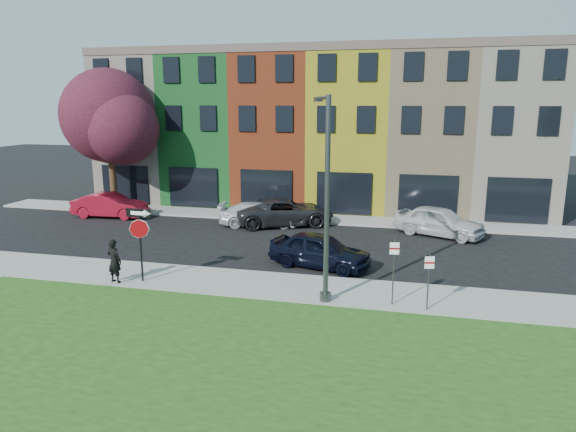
% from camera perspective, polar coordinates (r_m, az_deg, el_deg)
% --- Properties ---
extents(ground, '(120.00, 120.00, 0.00)m').
position_cam_1_polar(ground, '(17.07, -0.86, -11.72)').
color(ground, black).
rests_on(ground, ground).
extents(sidewalk_near, '(40.00, 3.00, 0.12)m').
position_cam_1_polar(sidewalk_near, '(19.46, 7.13, -8.49)').
color(sidewalk_near, gray).
rests_on(sidewalk_near, ground).
extents(sidewalk_far, '(40.00, 2.40, 0.12)m').
position_cam_1_polar(sidewalk_far, '(31.62, 0.52, -0.15)').
color(sidewalk_far, gray).
rests_on(sidewalk_far, ground).
extents(rowhouse_block, '(30.00, 10.12, 10.00)m').
position_cam_1_polar(rowhouse_block, '(36.87, 3.46, 9.39)').
color(rowhouse_block, '#C0B19F').
rests_on(rowhouse_block, ground).
extents(stop_sign, '(1.05, 0.11, 2.91)m').
position_cam_1_polar(stop_sign, '(20.61, -16.19, -1.49)').
color(stop_sign, black).
rests_on(stop_sign, sidewalk_near).
extents(man, '(0.80, 0.68, 1.73)m').
position_cam_1_polar(man, '(21.09, -18.74, -4.75)').
color(man, black).
rests_on(man, sidewalk_near).
extents(sedan_near, '(4.07, 5.36, 1.51)m').
position_cam_1_polar(sedan_near, '(22.24, 3.56, -3.81)').
color(sedan_near, black).
rests_on(sedan_near, ground).
extents(parked_car_red, '(2.14, 4.77, 1.51)m').
position_cam_1_polar(parked_car_red, '(33.64, -19.18, 1.13)').
color(parked_car_red, maroon).
rests_on(parked_car_red, ground).
extents(parked_car_silver, '(3.65, 5.34, 1.34)m').
position_cam_1_polar(parked_car_silver, '(29.62, -3.19, 0.17)').
color(parked_car_silver, silver).
rests_on(parked_car_silver, ground).
extents(parked_car_dark, '(6.74, 7.57, 1.57)m').
position_cam_1_polar(parked_car_dark, '(29.74, -0.39, 0.47)').
color(parked_car_dark, black).
rests_on(parked_car_dark, ground).
extents(parked_car_white, '(5.40, 6.11, 1.60)m').
position_cam_1_polar(parked_car_white, '(28.50, 16.46, -0.56)').
color(parked_car_white, silver).
rests_on(parked_car_white, ground).
extents(street_lamp, '(1.11, 2.48, 7.14)m').
position_cam_1_polar(street_lamp, '(17.72, 4.22, 1.81)').
color(street_lamp, '#414446').
rests_on(street_lamp, sidewalk_near).
extents(parking_sign_a, '(0.32, 0.11, 2.36)m').
position_cam_1_polar(parking_sign_a, '(18.03, 11.68, -5.27)').
color(parking_sign_a, '#414446').
rests_on(parking_sign_a, sidewalk_near).
extents(parking_sign_b, '(0.32, 0.12, 1.95)m').
position_cam_1_polar(parking_sign_b, '(17.91, 15.37, -6.34)').
color(parking_sign_b, '#414446').
rests_on(parking_sign_b, sidewalk_near).
extents(tree_purple, '(7.19, 6.29, 9.02)m').
position_cam_1_polar(tree_purple, '(35.37, -19.11, 10.23)').
color(tree_purple, black).
rests_on(tree_purple, sidewalk_far).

